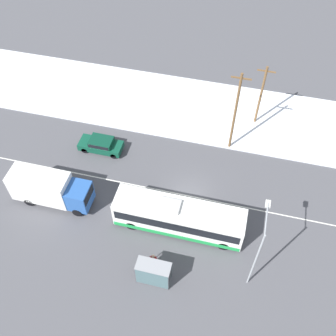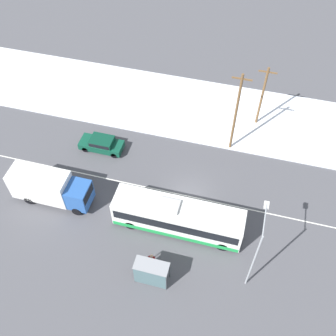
{
  "view_description": "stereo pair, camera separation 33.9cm",
  "coord_description": "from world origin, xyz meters",
  "px_view_note": "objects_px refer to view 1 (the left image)",
  "views": [
    {
      "loc": [
        3.22,
        -20.89,
        29.86
      ],
      "look_at": [
        -2.43,
        1.68,
        1.4
      ],
      "focal_mm": 42.0,
      "sensor_mm": 36.0,
      "label": 1
    },
    {
      "loc": [
        3.54,
        -20.81,
        29.86
      ],
      "look_at": [
        -2.43,
        1.68,
        1.4
      ],
      "focal_mm": 42.0,
      "sensor_mm": 36.0,
      "label": 2
    }
  ],
  "objects_px": {
    "pedestrian_at_stop": "(153,259)",
    "box_truck": "(49,188)",
    "utility_pole_snowlot": "(261,95)",
    "sedan_car": "(101,144)",
    "streetlamp": "(259,247)",
    "city_bus": "(179,217)",
    "bus_shelter": "(153,273)",
    "utility_pole_roadside": "(235,112)"
  },
  "relations": [
    {
      "from": "bus_shelter",
      "to": "streetlamp",
      "type": "relative_size",
      "value": 0.36
    },
    {
      "from": "sedan_car",
      "to": "streetlamp",
      "type": "bearing_deg",
      "value": 148.26
    },
    {
      "from": "box_truck",
      "to": "bus_shelter",
      "type": "xyz_separation_m",
      "value": [
        11.01,
        -5.44,
        -0.13
      ]
    },
    {
      "from": "bus_shelter",
      "to": "box_truck",
      "type": "bearing_deg",
      "value": 153.7
    },
    {
      "from": "city_bus",
      "to": "streetlamp",
      "type": "distance_m",
      "value": 7.79
    },
    {
      "from": "streetlamp",
      "to": "pedestrian_at_stop",
      "type": "bearing_deg",
      "value": -172.35
    },
    {
      "from": "bus_shelter",
      "to": "utility_pole_snowlot",
      "type": "relative_size",
      "value": 0.37
    },
    {
      "from": "pedestrian_at_stop",
      "to": "city_bus",
      "type": "bearing_deg",
      "value": 74.14
    },
    {
      "from": "city_bus",
      "to": "pedestrian_at_stop",
      "type": "bearing_deg",
      "value": -105.86
    },
    {
      "from": "utility_pole_snowlot",
      "to": "city_bus",
      "type": "bearing_deg",
      "value": -108.91
    },
    {
      "from": "streetlamp",
      "to": "utility_pole_snowlot",
      "type": "height_order",
      "value": "streetlamp"
    },
    {
      "from": "streetlamp",
      "to": "bus_shelter",
      "type": "bearing_deg",
      "value": -161.32
    },
    {
      "from": "pedestrian_at_stop",
      "to": "utility_pole_roadside",
      "type": "xyz_separation_m",
      "value": [
        4.05,
        14.49,
        3.77
      ]
    },
    {
      "from": "utility_pole_snowlot",
      "to": "box_truck",
      "type": "bearing_deg",
      "value": -138.76
    },
    {
      "from": "pedestrian_at_stop",
      "to": "streetlamp",
      "type": "bearing_deg",
      "value": 7.65
    },
    {
      "from": "streetlamp",
      "to": "utility_pole_roadside",
      "type": "relative_size",
      "value": 0.8
    },
    {
      "from": "streetlamp",
      "to": "utility_pole_snowlot",
      "type": "xyz_separation_m",
      "value": [
        -1.38,
        17.78,
        -0.96
      ]
    },
    {
      "from": "city_bus",
      "to": "streetlamp",
      "type": "height_order",
      "value": "streetlamp"
    },
    {
      "from": "sedan_car",
      "to": "streetlamp",
      "type": "relative_size",
      "value": 0.59
    },
    {
      "from": "sedan_car",
      "to": "bus_shelter",
      "type": "distance_m",
      "value": 15.26
    },
    {
      "from": "city_bus",
      "to": "bus_shelter",
      "type": "height_order",
      "value": "city_bus"
    },
    {
      "from": "bus_shelter",
      "to": "streetlamp",
      "type": "distance_m",
      "value": 8.23
    },
    {
      "from": "bus_shelter",
      "to": "utility_pole_snowlot",
      "type": "xyz_separation_m",
      "value": [
        5.86,
        20.23,
        2.11
      ]
    },
    {
      "from": "box_truck",
      "to": "bus_shelter",
      "type": "relative_size",
      "value": 2.7
    },
    {
      "from": "sedan_car",
      "to": "utility_pole_roadside",
      "type": "distance_m",
      "value": 13.65
    },
    {
      "from": "city_bus",
      "to": "utility_pole_snowlot",
      "type": "distance_m",
      "value": 15.81
    },
    {
      "from": "streetlamp",
      "to": "utility_pole_snowlot",
      "type": "relative_size",
      "value": 1.03
    },
    {
      "from": "city_bus",
      "to": "utility_pole_roadside",
      "type": "bearing_deg",
      "value": 74.45
    },
    {
      "from": "pedestrian_at_stop",
      "to": "utility_pole_roadside",
      "type": "height_order",
      "value": "utility_pole_roadside"
    },
    {
      "from": "city_bus",
      "to": "streetlamp",
      "type": "xyz_separation_m",
      "value": [
        6.45,
        -2.98,
        3.19
      ]
    },
    {
      "from": "pedestrian_at_stop",
      "to": "box_truck",
      "type": "bearing_deg",
      "value": 159.38
    },
    {
      "from": "box_truck",
      "to": "sedan_car",
      "type": "distance_m",
      "value": 7.35
    },
    {
      "from": "bus_shelter",
      "to": "city_bus",
      "type": "bearing_deg",
      "value": 81.71
    },
    {
      "from": "sedan_car",
      "to": "city_bus",
      "type": "bearing_deg",
      "value": 144.15
    },
    {
      "from": "box_truck",
      "to": "pedestrian_at_stop",
      "type": "height_order",
      "value": "box_truck"
    },
    {
      "from": "city_bus",
      "to": "utility_pole_snowlot",
      "type": "relative_size",
      "value": 1.53
    },
    {
      "from": "box_truck",
      "to": "utility_pole_roadside",
      "type": "xyz_separation_m",
      "value": [
        14.72,
        10.47,
        3.0
      ]
    },
    {
      "from": "city_bus",
      "to": "bus_shelter",
      "type": "relative_size",
      "value": 4.13
    },
    {
      "from": "utility_pole_roadside",
      "to": "utility_pole_snowlot",
      "type": "xyz_separation_m",
      "value": [
        2.15,
        4.32,
        -1.02
      ]
    },
    {
      "from": "box_truck",
      "to": "sedan_car",
      "type": "bearing_deg",
      "value": 72.75
    },
    {
      "from": "box_truck",
      "to": "utility_pole_snowlot",
      "type": "xyz_separation_m",
      "value": [
        16.87,
        14.79,
        1.98
      ]
    },
    {
      "from": "bus_shelter",
      "to": "utility_pole_snowlot",
      "type": "height_order",
      "value": "utility_pole_snowlot"
    }
  ]
}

